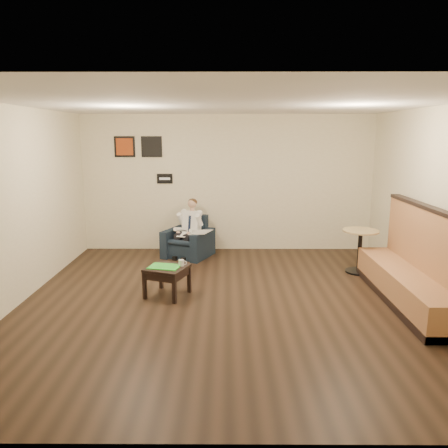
{
  "coord_description": "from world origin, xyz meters",
  "views": [
    {
      "loc": [
        -0.03,
        -6.02,
        2.4
      ],
      "look_at": [
        -0.07,
        1.2,
        0.91
      ],
      "focal_mm": 35.0,
      "sensor_mm": 36.0,
      "label": 1
    }
  ],
  "objects_px": {
    "armchair": "(188,237)",
    "banquette": "(409,256)",
    "side_table": "(167,281)",
    "smartphone": "(175,264)",
    "cafe_table": "(360,251)",
    "seated_man": "(185,231)",
    "coffee_mug": "(181,263)",
    "green_folder": "(165,267)"
  },
  "relations": [
    {
      "from": "cafe_table",
      "to": "banquette",
      "type": "bearing_deg",
      "value": -78.74
    },
    {
      "from": "seated_man",
      "to": "coffee_mug",
      "type": "xyz_separation_m",
      "value": [
        0.13,
        -2.04,
        -0.05
      ]
    },
    {
      "from": "armchair",
      "to": "cafe_table",
      "type": "distance_m",
      "value": 3.27
    },
    {
      "from": "seated_man",
      "to": "cafe_table",
      "type": "height_order",
      "value": "seated_man"
    },
    {
      "from": "armchair",
      "to": "cafe_table",
      "type": "height_order",
      "value": "armchair"
    },
    {
      "from": "seated_man",
      "to": "smartphone",
      "type": "distance_m",
      "value": 1.96
    },
    {
      "from": "armchair",
      "to": "banquette",
      "type": "height_order",
      "value": "banquette"
    },
    {
      "from": "banquette",
      "to": "coffee_mug",
      "type": "bearing_deg",
      "value": 175.08
    },
    {
      "from": "seated_man",
      "to": "banquette",
      "type": "xyz_separation_m",
      "value": [
        3.42,
        -2.33,
        0.14
      ]
    },
    {
      "from": "smartphone",
      "to": "green_folder",
      "type": "bearing_deg",
      "value": -103.96
    },
    {
      "from": "green_folder",
      "to": "side_table",
      "type": "bearing_deg",
      "value": 12.7
    },
    {
      "from": "coffee_mug",
      "to": "cafe_table",
      "type": "relative_size",
      "value": 0.12
    },
    {
      "from": "armchair",
      "to": "coffee_mug",
      "type": "distance_m",
      "value": 2.14
    },
    {
      "from": "side_table",
      "to": "coffee_mug",
      "type": "bearing_deg",
      "value": 12.7
    },
    {
      "from": "cafe_table",
      "to": "armchair",
      "type": "bearing_deg",
      "value": 161.61
    },
    {
      "from": "seated_man",
      "to": "cafe_table",
      "type": "relative_size",
      "value": 1.42
    },
    {
      "from": "green_folder",
      "to": "smartphone",
      "type": "xyz_separation_m",
      "value": [
        0.14,
        0.14,
        -0.0
      ]
    },
    {
      "from": "armchair",
      "to": "cafe_table",
      "type": "relative_size",
      "value": 1.07
    },
    {
      "from": "seated_man",
      "to": "green_folder",
      "type": "bearing_deg",
      "value": -69.5
    },
    {
      "from": "armchair",
      "to": "cafe_table",
      "type": "xyz_separation_m",
      "value": [
        3.1,
        -1.03,
        -0.01
      ]
    },
    {
      "from": "coffee_mug",
      "to": "seated_man",
      "type": "bearing_deg",
      "value": 93.6
    },
    {
      "from": "seated_man",
      "to": "green_folder",
      "type": "xyz_separation_m",
      "value": [
        -0.12,
        -2.1,
        -0.09
      ]
    },
    {
      "from": "side_table",
      "to": "coffee_mug",
      "type": "height_order",
      "value": "coffee_mug"
    },
    {
      "from": "green_folder",
      "to": "smartphone",
      "type": "height_order",
      "value": "green_folder"
    },
    {
      "from": "seated_man",
      "to": "side_table",
      "type": "xyz_separation_m",
      "value": [
        -0.08,
        -2.09,
        -0.32
      ]
    },
    {
      "from": "side_table",
      "to": "banquette",
      "type": "xyz_separation_m",
      "value": [
        3.51,
        -0.24,
        0.46
      ]
    },
    {
      "from": "seated_man",
      "to": "banquette",
      "type": "bearing_deg",
      "value": -10.46
    },
    {
      "from": "banquette",
      "to": "cafe_table",
      "type": "bearing_deg",
      "value": 101.26
    },
    {
      "from": "armchair",
      "to": "side_table",
      "type": "bearing_deg",
      "value": -69.54
    },
    {
      "from": "cafe_table",
      "to": "smartphone",
      "type": "bearing_deg",
      "value": -161.9
    },
    {
      "from": "smartphone",
      "to": "cafe_table",
      "type": "height_order",
      "value": "cafe_table"
    },
    {
      "from": "banquette",
      "to": "armchair",
      "type": "bearing_deg",
      "value": 144.39
    },
    {
      "from": "coffee_mug",
      "to": "armchair",
      "type": "bearing_deg",
      "value": 92.33
    },
    {
      "from": "armchair",
      "to": "seated_man",
      "type": "bearing_deg",
      "value": -90.0
    },
    {
      "from": "seated_man",
      "to": "banquette",
      "type": "distance_m",
      "value": 4.14
    },
    {
      "from": "seated_man",
      "to": "green_folder",
      "type": "relative_size",
      "value": 2.41
    },
    {
      "from": "coffee_mug",
      "to": "banquette",
      "type": "bearing_deg",
      "value": -4.92
    },
    {
      "from": "seated_man",
      "to": "armchair",
      "type": "bearing_deg",
      "value": 90.0
    },
    {
      "from": "armchair",
      "to": "coffee_mug",
      "type": "xyz_separation_m",
      "value": [
        0.09,
        -2.14,
        0.1
      ]
    },
    {
      "from": "side_table",
      "to": "cafe_table",
      "type": "bearing_deg",
      "value": 19.66
    },
    {
      "from": "armchair",
      "to": "side_table",
      "type": "distance_m",
      "value": 2.2
    },
    {
      "from": "green_folder",
      "to": "coffee_mug",
      "type": "xyz_separation_m",
      "value": [
        0.25,
        0.06,
        0.04
      ]
    }
  ]
}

